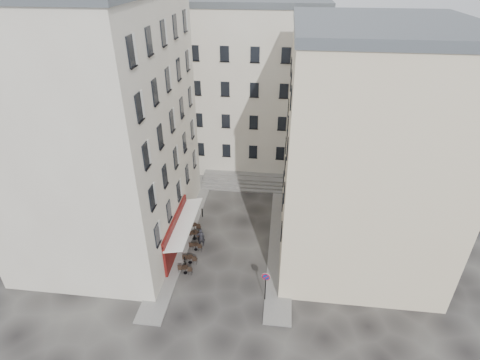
# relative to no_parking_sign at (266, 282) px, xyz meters

# --- Properties ---
(ground) EXTENTS (90.00, 90.00, 0.00)m
(ground) POSITION_rel_no_parking_sign_xyz_m (-3.52, 3.80, -1.91)
(ground) COLOR black
(ground) RESTS_ON ground
(sidewalk_left) EXTENTS (2.00, 22.00, 0.12)m
(sidewalk_left) POSITION_rel_no_parking_sign_xyz_m (-8.02, 7.80, -1.85)
(sidewalk_left) COLOR slate
(sidewalk_left) RESTS_ON ground
(sidewalk_right) EXTENTS (2.00, 18.00, 0.12)m
(sidewalk_right) POSITION_rel_no_parking_sign_xyz_m (0.98, 6.80, -1.85)
(sidewalk_right) COLOR slate
(sidewalk_right) RESTS_ON ground
(building_left) EXTENTS (12.20, 16.20, 20.60)m
(building_left) POSITION_rel_no_parking_sign_xyz_m (-14.02, 6.80, 8.39)
(building_left) COLOR beige
(building_left) RESTS_ON ground
(building_right) EXTENTS (12.20, 14.20, 18.60)m
(building_right) POSITION_rel_no_parking_sign_xyz_m (6.98, 7.30, 7.39)
(building_right) COLOR beige
(building_right) RESTS_ON ground
(building_back) EXTENTS (18.20, 10.20, 18.60)m
(building_back) POSITION_rel_no_parking_sign_xyz_m (-4.52, 22.80, 7.39)
(building_back) COLOR beige
(building_back) RESTS_ON ground
(cafe_storefront) EXTENTS (1.74, 7.30, 3.50)m
(cafe_storefront) POSITION_rel_no_parking_sign_xyz_m (-7.84, 4.80, -0.04)
(cafe_storefront) COLOR #480A0D
(cafe_storefront) RESTS_ON ground
(stone_steps) EXTENTS (9.00, 3.15, 0.80)m
(stone_steps) POSITION_rel_no_parking_sign_xyz_m (-3.52, 16.38, -1.51)
(stone_steps) COLOR slate
(stone_steps) RESTS_ON ground
(bollard_near) EXTENTS (0.12, 0.12, 0.98)m
(bollard_near) POSITION_rel_no_parking_sign_xyz_m (-6.77, 2.80, -1.39)
(bollard_near) COLOR black
(bollard_near) RESTS_ON ground
(bollard_mid) EXTENTS (0.12, 0.12, 0.98)m
(bollard_mid) POSITION_rel_no_parking_sign_xyz_m (-6.77, 6.30, -1.39)
(bollard_mid) COLOR black
(bollard_mid) RESTS_ON ground
(bollard_far) EXTENTS (0.12, 0.12, 0.98)m
(bollard_far) POSITION_rel_no_parking_sign_xyz_m (-6.77, 9.80, -1.39)
(bollard_far) COLOR black
(bollard_far) RESTS_ON ground
(no_parking_sign) EXTENTS (0.61, 0.17, 2.70)m
(no_parking_sign) POSITION_rel_no_parking_sign_xyz_m (0.00, 0.00, 0.00)
(no_parking_sign) COLOR black
(no_parking_sign) RESTS_ON ground
(bistro_table_a) EXTENTS (1.17, 0.55, 0.83)m
(bistro_table_a) POSITION_rel_no_parking_sign_xyz_m (-6.57, 2.06, -1.49)
(bistro_table_a) COLOR black
(bistro_table_a) RESTS_ON ground
(bistro_table_b) EXTENTS (1.22, 0.57, 0.86)m
(bistro_table_b) POSITION_rel_no_parking_sign_xyz_m (-6.46, 3.28, -1.47)
(bistro_table_b) COLOR black
(bistro_table_b) RESTS_ON ground
(bistro_table_c) EXTENTS (1.13, 0.53, 0.79)m
(bistro_table_c) POSITION_rel_no_parking_sign_xyz_m (-6.35, 4.93, -1.51)
(bistro_table_c) COLOR black
(bistro_table_c) RESTS_ON ground
(bistro_table_d) EXTENTS (1.42, 0.67, 1.00)m
(bistro_table_d) POSITION_rel_no_parking_sign_xyz_m (-6.77, 6.37, -1.40)
(bistro_table_d) COLOR black
(bistro_table_d) RESTS_ON ground
(bistro_table_e) EXTENTS (1.25, 0.59, 0.88)m
(bistro_table_e) POSITION_rel_no_parking_sign_xyz_m (-7.08, 7.61, -1.47)
(bistro_table_e) COLOR black
(bistro_table_e) RESTS_ON ground
(pedestrian) EXTENTS (0.74, 0.57, 1.81)m
(pedestrian) POSITION_rel_no_parking_sign_xyz_m (-5.98, 5.57, -1.01)
(pedestrian) COLOR black
(pedestrian) RESTS_ON ground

